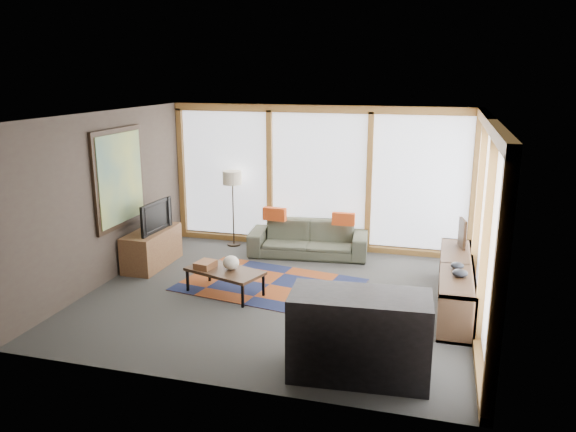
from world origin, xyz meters
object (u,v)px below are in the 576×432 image
(bookshelf, at_px, (456,285))
(television, at_px, (152,216))
(coffee_table, at_px, (225,282))
(bar_counter, at_px, (359,336))
(tv_console, at_px, (152,248))
(sofa, at_px, (308,239))
(floor_lamp, at_px, (233,209))

(bookshelf, distance_m, television, 4.87)
(coffee_table, xyz_separation_m, bar_counter, (2.22, -1.75, 0.28))
(bookshelf, relative_size, tv_console, 2.02)
(sofa, relative_size, bookshelf, 0.84)
(sofa, distance_m, tv_console, 2.69)
(floor_lamp, bearing_deg, bar_counter, -53.71)
(coffee_table, height_order, television, television)
(bar_counter, bearing_deg, television, 141.68)
(floor_lamp, height_order, bookshelf, floor_lamp)
(tv_console, height_order, television, television)
(bar_counter, bearing_deg, tv_console, 141.78)
(sofa, height_order, television, television)
(sofa, distance_m, television, 2.72)
(sofa, distance_m, bar_counter, 4.11)
(tv_console, distance_m, television, 0.56)
(bookshelf, height_order, bar_counter, bar_counter)
(coffee_table, distance_m, tv_console, 1.85)
(floor_lamp, bearing_deg, sofa, -7.59)
(coffee_table, xyz_separation_m, television, (-1.60, 0.82, 0.68))
(sofa, bearing_deg, bookshelf, -39.28)
(bookshelf, xyz_separation_m, television, (-4.83, 0.36, 0.56))
(coffee_table, bearing_deg, floor_lamp, 107.89)
(sofa, bearing_deg, television, -158.03)
(floor_lamp, relative_size, tv_console, 1.16)
(floor_lamp, xyz_separation_m, television, (-0.86, -1.46, 0.16))
(sofa, distance_m, bookshelf, 2.96)
(floor_lamp, height_order, television, floor_lamp)
(television, relative_size, bar_counter, 0.61)
(television, bearing_deg, sofa, -58.51)
(television, bearing_deg, bar_counter, -120.68)
(floor_lamp, height_order, bar_counter, floor_lamp)
(bookshelf, bearing_deg, tv_console, 175.54)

